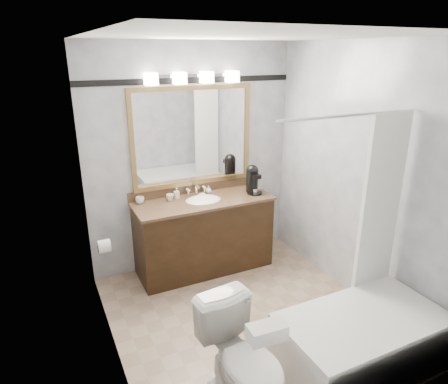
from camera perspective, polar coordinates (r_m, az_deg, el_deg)
The scene contains 15 objects.
room at distance 3.39m, azimuth 3.60°, elevation -0.24°, with size 2.42×2.62×2.52m.
vanity at distance 4.55m, azimuth -2.91°, elevation -5.92°, with size 1.53×0.58×0.97m.
mirror at distance 4.44m, azimuth -4.50°, elevation 7.87°, with size 1.40×0.04×1.10m.
vanity_light_bar at distance 4.31m, azimuth -4.45°, elevation 16.01°, with size 1.02×0.14×0.12m.
accent_stripe at distance 4.37m, azimuth -4.77°, elevation 15.62°, with size 2.40×0.01×0.06m, color black.
bathtub at distance 3.54m, azimuth 19.17°, elevation -18.42°, with size 1.30×0.75×1.96m.
tp_roll at distance 3.86m, azimuth -16.75°, elevation -7.41°, with size 0.12×0.12×0.11m, color white.
toilet at distance 2.98m, azimuth 2.99°, elevation -22.97°, with size 0.43×0.75×0.77m, color white.
tissue_box at distance 2.53m, azimuth 6.14°, elevation -19.26°, with size 0.23×0.13×0.10m, color white.
coffee_maker at distance 4.56m, azimuth 4.08°, elevation 1.93°, with size 0.17×0.21×0.33m.
cup_left at distance 4.36m, azimuth -11.91°, elevation -1.14°, with size 0.09×0.09×0.07m, color white.
cup_right at distance 4.38m, azimuth -7.71°, elevation -0.78°, with size 0.08×0.08×0.07m, color white.
soap_bottle_a at distance 4.43m, azimuth -6.77°, elevation -0.18°, with size 0.05×0.05×0.12m, color white.
soap_bottle_b at distance 4.58m, azimuth -2.22°, elevation 0.37°, with size 0.06×0.06×0.08m, color white.
soap_bar at distance 4.50m, azimuth -3.22°, elevation -0.42°, with size 0.08×0.05×0.02m, color beige.
Camera 1 is at (-1.58, -2.77, 2.40)m, focal length 32.00 mm.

